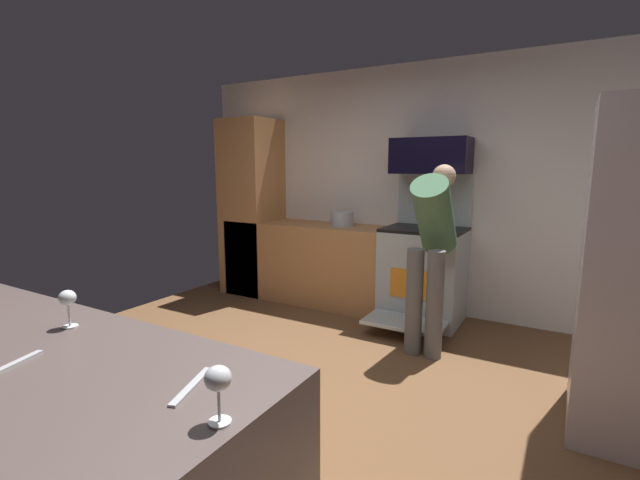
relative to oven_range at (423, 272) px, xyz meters
The scene contains 13 objects.
ground_plane 2.05m from the oven_range, 98.13° to the right, with size 5.20×4.80×0.02m, color brown.
wall_back 0.92m from the oven_range, 126.69° to the left, with size 5.20×0.12×2.60m, color silver.
lower_cabinet_run 1.18m from the oven_range, behind, with size 2.40×0.60×0.90m, color #BD814C.
cabinet_column 2.25m from the oven_range, behind, with size 0.60×0.60×2.10m, color #BD814C.
oven_range is the anchor object (origin of this frame).
microwave 1.15m from the oven_range, 90.00° to the left, with size 0.74×0.38×0.35m, color black.
person_cook 0.84m from the oven_range, 68.90° to the right, with size 0.31×0.66×1.56m.
counter_island 3.50m from the oven_range, 97.74° to the right, with size 2.10×0.80×0.90m, color #554744.
wine_glass_near 3.33m from the oven_range, 98.52° to the right, with size 0.07×0.07×0.16m.
wine_glass_mid 3.53m from the oven_range, 81.57° to the right, with size 0.07×0.07×0.16m.
knife_chef 3.40m from the oven_range, 84.71° to the right, with size 0.23×0.02×0.01m, color #B7BABF.
knife_paring 3.61m from the oven_range, 94.83° to the right, with size 0.25×0.02×0.01m, color #B7BABF.
stock_pot 1.05m from the oven_range, behind, with size 0.25×0.25×0.16m, color #B1B9C3.
Camera 1 is at (1.53, -2.25, 1.55)m, focal length 24.54 mm.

